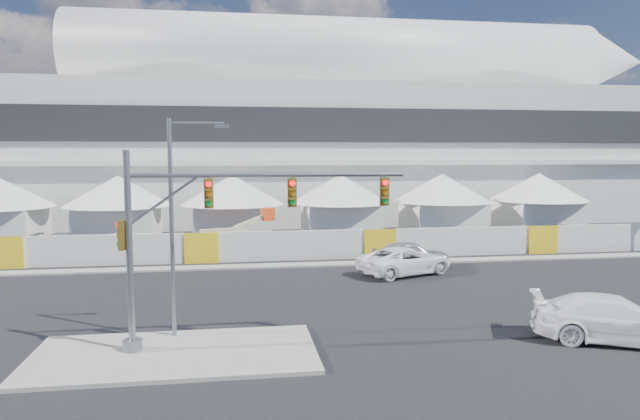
{
  "coord_description": "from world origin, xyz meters",
  "views": [
    {
      "loc": [
        -3.83,
        -23.18,
        7.2
      ],
      "look_at": [
        1.18,
        10.0,
        3.83
      ],
      "focal_mm": 32.0,
      "sensor_mm": 36.0,
      "label": 1
    }
  ],
  "objects": [
    {
      "name": "stadium",
      "position": [
        8.71,
        41.5,
        9.45
      ],
      "size": [
        80.0,
        24.8,
        21.98
      ],
      "color": "silver",
      "rests_on": "ground"
    },
    {
      "name": "sedan_silver",
      "position": [
        7.14,
        11.19,
        0.83
      ],
      "size": [
        2.35,
        5.0,
        1.66
      ],
      "primitive_type": "imported",
      "rotation": [
        0.0,
        0.0,
        1.49
      ],
      "color": "silver",
      "rests_on": "ground"
    },
    {
      "name": "pickup_curb",
      "position": [
        6.16,
        9.09,
        0.81
      ],
      "size": [
        4.67,
        6.44,
        1.63
      ],
      "primitive_type": "imported",
      "rotation": [
        0.0,
        0.0,
        1.95
      ],
      "color": "white",
      "rests_on": "ground"
    },
    {
      "name": "ground",
      "position": [
        0.0,
        0.0,
        0.0
      ],
      "size": [
        160.0,
        160.0,
        0.0
      ],
      "primitive_type": "plane",
      "color": "black",
      "rests_on": "ground"
    },
    {
      "name": "streetlight_median",
      "position": [
        -5.99,
        -1.1,
        4.94
      ],
      "size": [
        2.31,
        0.23,
        8.34
      ],
      "color": "gray",
      "rests_on": "median_island"
    },
    {
      "name": "tent_row",
      "position": [
        0.5,
        24.0,
        3.15
      ],
      "size": [
        53.4,
        8.4,
        5.4
      ],
      "color": "silver",
      "rests_on": "ground"
    },
    {
      "name": "traffic_mast",
      "position": [
        -5.3,
        -2.61,
        4.18
      ],
      "size": [
        10.27,
        0.7,
        7.15
      ],
      "color": "slate",
      "rests_on": "median_island"
    },
    {
      "name": "median_island",
      "position": [
        -6.0,
        -3.0,
        0.07
      ],
      "size": [
        10.0,
        5.0,
        0.15
      ],
      "primitive_type": "cube",
      "color": "gray",
      "rests_on": "ground"
    },
    {
      "name": "boom_lift",
      "position": [
        -4.97,
        16.43,
        0.87
      ],
      "size": [
        6.61,
        2.37,
        3.25
      ],
      "rotation": [
        0.0,
        0.0,
        0.31
      ],
      "color": "#F04816",
      "rests_on": "ground"
    },
    {
      "name": "lot_car_a",
      "position": [
        15.3,
        19.1,
        0.66
      ],
      "size": [
        1.43,
        4.0,
        1.32
      ],
      "primitive_type": "imported",
      "rotation": [
        0.0,
        0.0,
        1.56
      ],
      "color": "white",
      "rests_on": "ground"
    },
    {
      "name": "lot_car_b",
      "position": [
        22.07,
        18.43,
        0.81
      ],
      "size": [
        2.48,
        4.97,
        1.63
      ],
      "primitive_type": "imported",
      "rotation": [
        0.0,
        0.0,
        1.69
      ],
      "color": "black",
      "rests_on": "ground"
    },
    {
      "name": "far_curb",
      "position": [
        20.0,
        12.5,
        0.06
      ],
      "size": [
        80.0,
        1.2,
        0.12
      ],
      "primitive_type": "cube",
      "color": "gray",
      "rests_on": "ground"
    },
    {
      "name": "lot_car_c",
      "position": [
        -15.26,
        19.06,
        0.78
      ],
      "size": [
        2.56,
        5.51,
        1.56
      ],
      "primitive_type": "imported",
      "rotation": [
        0.0,
        0.0,
        1.5
      ],
      "color": "silver",
      "rests_on": "ground"
    },
    {
      "name": "pickup_near",
      "position": [
        10.49,
        -3.88,
        0.87
      ],
      "size": [
        4.58,
        6.51,
        1.75
      ],
      "primitive_type": "imported",
      "rotation": [
        0.0,
        0.0,
        1.18
      ],
      "color": "white",
      "rests_on": "ground"
    },
    {
      "name": "hoarding_fence",
      "position": [
        6.0,
        14.5,
        1.0
      ],
      "size": [
        70.0,
        0.25,
        2.0
      ],
      "primitive_type": "cube",
      "color": "silver",
      "rests_on": "ground"
    }
  ]
}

